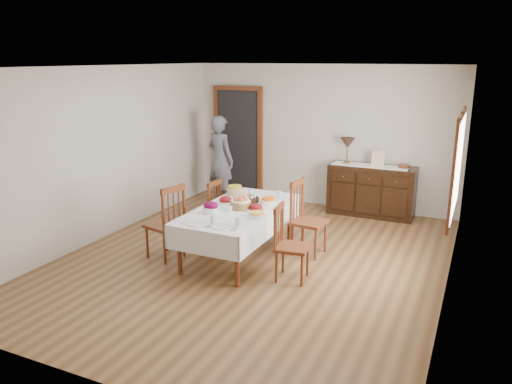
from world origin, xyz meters
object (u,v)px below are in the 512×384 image
at_px(chair_left_far, 208,209).
at_px(sideboard, 371,191).
at_px(dining_table, 239,214).
at_px(chair_right_near, 289,243).
at_px(chair_left_near, 167,222).
at_px(person, 220,157).
at_px(table_lamp, 347,144).
at_px(chair_right_far, 306,217).

height_order(chair_left_far, sideboard, chair_left_far).
xyz_separation_m(dining_table, chair_right_near, (0.89, -0.41, -0.13)).
height_order(chair_left_near, chair_right_near, chair_left_near).
relative_size(chair_left_near, person, 0.59).
xyz_separation_m(dining_table, table_lamp, (0.80, 2.67, 0.63)).
relative_size(chair_right_near, chair_right_far, 0.91).
height_order(chair_right_near, chair_right_far, chair_right_far).
height_order(person, table_lamp, person).
xyz_separation_m(chair_left_far, sideboard, (2.02, 2.21, -0.02)).
distance_m(sideboard, person, 2.84).
distance_m(chair_left_far, chair_right_near, 1.87).
distance_m(dining_table, table_lamp, 2.85).
distance_m(chair_left_near, table_lamp, 3.63).
xyz_separation_m(dining_table, chair_left_near, (-0.86, -0.48, -0.09)).
distance_m(dining_table, person, 2.71).
bearing_deg(dining_table, chair_left_far, 149.02).
bearing_deg(table_lamp, chair_right_near, -88.22).
xyz_separation_m(chair_left_near, chair_right_far, (1.67, 0.97, -0.00)).
relative_size(chair_left_near, chair_right_near, 1.10).
distance_m(dining_table, chair_left_near, 0.99).
relative_size(chair_right_near, person, 0.54).
distance_m(person, table_lamp, 2.37).
height_order(dining_table, chair_right_far, chair_right_far).
relative_size(dining_table, person, 1.15).
xyz_separation_m(chair_left_near, chair_right_near, (1.76, 0.07, -0.05)).
bearing_deg(table_lamp, person, -169.30).
bearing_deg(chair_left_far, person, -154.02).
relative_size(chair_left_far, chair_right_near, 0.96).
relative_size(dining_table, chair_left_far, 2.24).
xyz_separation_m(chair_left_near, person, (-0.65, 2.71, 0.36)).
bearing_deg(chair_right_far, person, 58.16).
height_order(chair_left_far, table_lamp, table_lamp).
bearing_deg(sideboard, chair_right_near, -96.83).
bearing_deg(table_lamp, chair_right_far, -89.85).
bearing_deg(person, chair_left_far, 131.36).
bearing_deg(chair_right_far, table_lamp, 5.24).
xyz_separation_m(chair_right_far, table_lamp, (-0.01, 2.17, 0.71)).
bearing_deg(table_lamp, chair_left_near, -117.82).
xyz_separation_m(chair_left_far, chair_right_near, (1.65, -0.87, 0.02)).
relative_size(chair_right_far, person, 0.59).
bearing_deg(dining_table, chair_left_near, -150.67).
distance_m(sideboard, table_lamp, 0.93).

